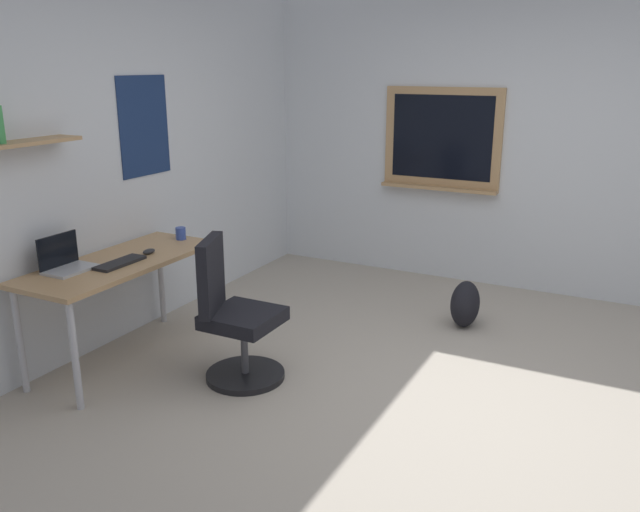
{
  "coord_description": "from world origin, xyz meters",
  "views": [
    {
      "loc": [
        -3.52,
        -1.06,
        2.0
      ],
      "look_at": [
        -0.06,
        0.73,
        0.85
      ],
      "focal_mm": 36.59,
      "sensor_mm": 36.0,
      "label": 1
    }
  ],
  "objects_px": {
    "keyboard": "(120,263)",
    "computer_mouse": "(149,251)",
    "desk": "(121,271)",
    "backpack": "(465,304)",
    "laptop": "(66,262)",
    "office_chair": "(234,320)",
    "coffee_mug": "(181,233)"
  },
  "relations": [
    {
      "from": "laptop",
      "to": "coffee_mug",
      "type": "bearing_deg",
      "value": -10.07
    },
    {
      "from": "desk",
      "to": "backpack",
      "type": "xyz_separation_m",
      "value": [
        1.68,
        -1.94,
        -0.47
      ]
    },
    {
      "from": "backpack",
      "to": "office_chair",
      "type": "bearing_deg",
      "value": 144.74
    },
    {
      "from": "laptop",
      "to": "computer_mouse",
      "type": "bearing_deg",
      "value": -22.23
    },
    {
      "from": "computer_mouse",
      "to": "coffee_mug",
      "type": "bearing_deg",
      "value": 6.94
    },
    {
      "from": "keyboard",
      "to": "backpack",
      "type": "height_order",
      "value": "keyboard"
    },
    {
      "from": "desk",
      "to": "computer_mouse",
      "type": "xyz_separation_m",
      "value": [
        0.21,
        -0.07,
        0.09
      ]
    },
    {
      "from": "computer_mouse",
      "to": "desk",
      "type": "bearing_deg",
      "value": 160.41
    },
    {
      "from": "keyboard",
      "to": "computer_mouse",
      "type": "relative_size",
      "value": 3.56
    },
    {
      "from": "computer_mouse",
      "to": "backpack",
      "type": "distance_m",
      "value": 2.44
    },
    {
      "from": "laptop",
      "to": "backpack",
      "type": "xyz_separation_m",
      "value": [
        2.0,
        -2.09,
        -0.6
      ]
    },
    {
      "from": "keyboard",
      "to": "coffee_mug",
      "type": "distance_m",
      "value": 0.69
    },
    {
      "from": "backpack",
      "to": "coffee_mug",
      "type": "bearing_deg",
      "value": 118.84
    },
    {
      "from": "keyboard",
      "to": "laptop",
      "type": "bearing_deg",
      "value": 139.19
    },
    {
      "from": "desk",
      "to": "office_chair",
      "type": "height_order",
      "value": "office_chair"
    },
    {
      "from": "laptop",
      "to": "computer_mouse",
      "type": "height_order",
      "value": "laptop"
    },
    {
      "from": "office_chair",
      "to": "computer_mouse",
      "type": "height_order",
      "value": "office_chair"
    },
    {
      "from": "laptop",
      "to": "keyboard",
      "type": "bearing_deg",
      "value": -40.81
    },
    {
      "from": "office_chair",
      "to": "laptop",
      "type": "distance_m",
      "value": 1.14
    },
    {
      "from": "desk",
      "to": "keyboard",
      "type": "height_order",
      "value": "keyboard"
    },
    {
      "from": "laptop",
      "to": "keyboard",
      "type": "height_order",
      "value": "laptop"
    },
    {
      "from": "desk",
      "to": "office_chair",
      "type": "distance_m",
      "value": 0.88
    },
    {
      "from": "coffee_mug",
      "to": "backpack",
      "type": "height_order",
      "value": "coffee_mug"
    },
    {
      "from": "desk",
      "to": "computer_mouse",
      "type": "distance_m",
      "value": 0.24
    },
    {
      "from": "laptop",
      "to": "keyboard",
      "type": "relative_size",
      "value": 0.84
    },
    {
      "from": "keyboard",
      "to": "computer_mouse",
      "type": "height_order",
      "value": "computer_mouse"
    },
    {
      "from": "office_chair",
      "to": "computer_mouse",
      "type": "bearing_deg",
      "value": 82.84
    },
    {
      "from": "office_chair",
      "to": "laptop",
      "type": "relative_size",
      "value": 3.06
    },
    {
      "from": "desk",
      "to": "computer_mouse",
      "type": "bearing_deg",
      "value": -19.59
    },
    {
      "from": "laptop",
      "to": "office_chair",
      "type": "bearing_deg",
      "value": -66.07
    },
    {
      "from": "keyboard",
      "to": "computer_mouse",
      "type": "xyz_separation_m",
      "value": [
        0.28,
        -0.0,
        0.01
      ]
    },
    {
      "from": "laptop",
      "to": "desk",
      "type": "bearing_deg",
      "value": -23.88
    }
  ]
}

